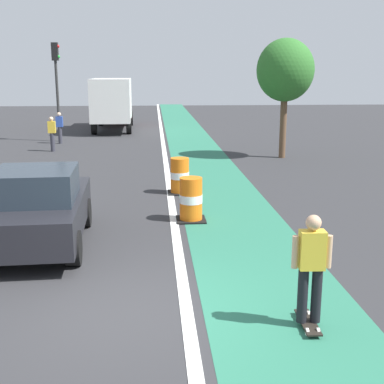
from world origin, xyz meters
TOP-DOWN VIEW (x-y plane):
  - ground_plane at (0.00, 0.00)m, footprint 100.00×100.00m
  - bike_lane_strip at (2.40, 12.00)m, footprint 2.50×80.00m
  - lane_divider_stripe at (0.90, 12.00)m, footprint 0.20×80.00m
  - skateboarder_on_lane at (2.63, -0.66)m, footprint 0.57×0.81m
  - parked_sedan_nearest at (-2.01, 3.22)m, footprint 2.07×4.18m
  - traffic_barrel_front at (1.33, 4.90)m, footprint 0.73×0.73m
  - traffic_barrel_mid at (1.20, 7.86)m, footprint 0.73×0.73m
  - delivery_truck_down_block at (-2.14, 25.65)m, footprint 2.49×7.65m
  - traffic_light_corner at (-4.59, 20.37)m, footprint 0.41×0.32m
  - pedestrian_crossing at (-4.29, 16.75)m, footprint 0.34×0.20m
  - pedestrian_waiting at (-4.42, 19.44)m, footprint 0.34×0.20m
  - street_tree_sidewalk at (5.96, 14.19)m, footprint 2.40×2.40m

SIDE VIEW (x-z plane):
  - ground_plane at x=0.00m, z-range 0.00..0.00m
  - bike_lane_strip at x=2.40m, z-range 0.00..0.01m
  - lane_divider_stripe at x=0.90m, z-range 0.00..0.01m
  - traffic_barrel_front at x=1.33m, z-range -0.01..1.08m
  - traffic_barrel_mid at x=1.20m, z-range -0.01..1.08m
  - parked_sedan_nearest at x=-2.01m, z-range -0.02..1.68m
  - pedestrian_crossing at x=-4.29m, z-range 0.06..1.67m
  - pedestrian_waiting at x=-4.42m, z-range 0.06..1.67m
  - skateboarder_on_lane at x=2.63m, z-range 0.07..1.76m
  - delivery_truck_down_block at x=-2.14m, z-range 0.23..3.46m
  - traffic_light_corner at x=-4.59m, z-range 0.95..6.05m
  - street_tree_sidewalk at x=5.96m, z-range 1.17..6.17m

